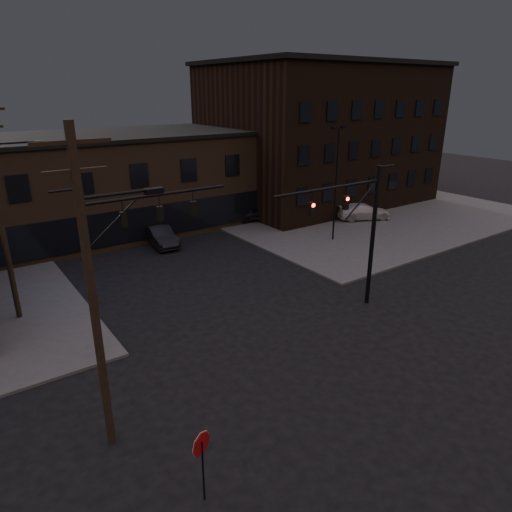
{
  "coord_description": "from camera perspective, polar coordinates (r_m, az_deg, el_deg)",
  "views": [
    {
      "loc": [
        -12.79,
        -11.49,
        11.78
      ],
      "look_at": [
        0.25,
        6.92,
        3.5
      ],
      "focal_mm": 32.0,
      "sensor_mm": 36.0,
      "label": 1
    }
  ],
  "objects": [
    {
      "name": "building_row",
      "position": [
        42.23,
        -17.26,
        8.64
      ],
      "size": [
        40.0,
        12.0,
        8.0
      ],
      "primitive_type": "cube",
      "color": "#4C3928",
      "rests_on": "ground"
    },
    {
      "name": "utility_pole_mid",
      "position": [
        26.21,
        -29.39,
        5.09
      ],
      "size": [
        3.7,
        0.28,
        11.5
      ],
      "color": "black",
      "rests_on": "ground"
    },
    {
      "name": "ground",
      "position": [
        20.84,
        10.86,
        -14.68
      ],
      "size": [
        140.0,
        140.0,
        0.0
      ],
      "primitive_type": "plane",
      "color": "black",
      "rests_on": "ground"
    },
    {
      "name": "car_crossing",
      "position": [
        37.14,
        -11.92,
        2.5
      ],
      "size": [
        2.02,
        4.91,
        1.58
      ],
      "primitive_type": "imported",
      "rotation": [
        0.0,
        0.0,
        -0.07
      ],
      "color": "black",
      "rests_on": "ground"
    },
    {
      "name": "traffic_signal_far",
      "position": [
        21.5,
        -17.06,
        0.9
      ],
      "size": [
        7.12,
        0.24,
        8.0
      ],
      "color": "black",
      "rests_on": "ground"
    },
    {
      "name": "parked_car_lot_a",
      "position": [
        42.73,
        -0.26,
        5.39
      ],
      "size": [
        4.68,
        2.91,
        1.49
      ],
      "primitive_type": "imported",
      "rotation": [
        0.0,
        0.0,
        1.28
      ],
      "color": "black",
      "rests_on": "sidewalk_ne"
    },
    {
      "name": "building_right",
      "position": [
        51.36,
        7.78,
        14.64
      ],
      "size": [
        22.0,
        16.0,
        14.0
      ],
      "primitive_type": "cube",
      "color": "black",
      "rests_on": "ground"
    },
    {
      "name": "sidewalk_ne",
      "position": [
        49.68,
        10.54,
        6.19
      ],
      "size": [
        30.0,
        30.0,
        0.15
      ],
      "primitive_type": "cube",
      "color": "#474744",
      "rests_on": "ground"
    },
    {
      "name": "lot_light_b",
      "position": [
        44.49,
        11.01,
        11.69
      ],
      "size": [
        1.5,
        0.28,
        9.14
      ],
      "color": "black",
      "rests_on": "ground"
    },
    {
      "name": "traffic_signal_near",
      "position": [
        25.13,
        12.83,
        3.83
      ],
      "size": [
        7.12,
        0.24,
        8.0
      ],
      "color": "black",
      "rests_on": "ground"
    },
    {
      "name": "parked_car_lot_b",
      "position": [
        44.48,
        13.26,
        5.45
      ],
      "size": [
        5.54,
        4.04,
        1.49
      ],
      "primitive_type": "imported",
      "rotation": [
        0.0,
        0.0,
        1.14
      ],
      "color": "silver",
      "rests_on": "sidewalk_ne"
    },
    {
      "name": "lot_light_a",
      "position": [
        36.79,
        10.04,
        10.04
      ],
      "size": [
        1.5,
        0.28,
        9.14
      ],
      "color": "black",
      "rests_on": "ground"
    },
    {
      "name": "stop_sign",
      "position": [
        14.55,
        -6.79,
        -23.06
      ],
      "size": [
        0.72,
        0.33,
        2.48
      ],
      "color": "black",
      "rests_on": "ground"
    },
    {
      "name": "utility_pole_near",
      "position": [
        15.1,
        -19.62,
        -4.13
      ],
      "size": [
        3.7,
        0.28,
        11.0
      ],
      "color": "black",
      "rests_on": "ground"
    }
  ]
}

